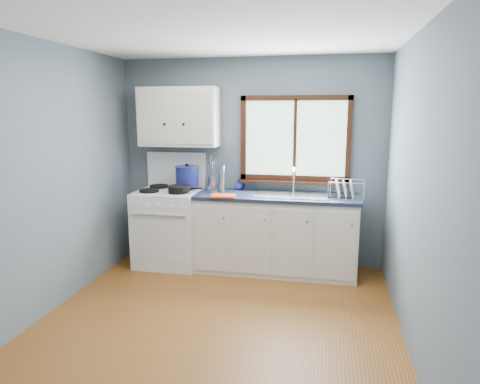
% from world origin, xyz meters
% --- Properties ---
extents(floor, '(3.20, 3.60, 0.02)m').
position_xyz_m(floor, '(0.00, 0.00, -0.01)').
color(floor, brown).
rests_on(floor, ground).
extents(ceiling, '(3.20, 3.60, 0.02)m').
position_xyz_m(ceiling, '(0.00, 0.00, 2.51)').
color(ceiling, white).
rests_on(ceiling, wall_back).
extents(wall_back, '(3.20, 0.02, 2.50)m').
position_xyz_m(wall_back, '(0.00, 1.81, 1.25)').
color(wall_back, slate).
rests_on(wall_back, ground).
extents(wall_front, '(3.20, 0.02, 2.50)m').
position_xyz_m(wall_front, '(0.00, -1.81, 1.25)').
color(wall_front, slate).
rests_on(wall_front, ground).
extents(wall_left, '(0.02, 3.60, 2.50)m').
position_xyz_m(wall_left, '(-1.61, 0.00, 1.25)').
color(wall_left, slate).
rests_on(wall_left, ground).
extents(wall_right, '(0.02, 3.60, 2.50)m').
position_xyz_m(wall_right, '(1.61, 0.00, 1.25)').
color(wall_right, slate).
rests_on(wall_right, ground).
extents(gas_range, '(0.76, 0.69, 1.36)m').
position_xyz_m(gas_range, '(-0.95, 1.47, 0.49)').
color(gas_range, white).
rests_on(gas_range, floor).
extents(base_cabinets, '(1.85, 0.60, 0.88)m').
position_xyz_m(base_cabinets, '(0.36, 1.49, 0.41)').
color(base_cabinets, silver).
rests_on(base_cabinets, floor).
extents(countertop, '(1.89, 0.64, 0.04)m').
position_xyz_m(countertop, '(0.36, 1.49, 0.90)').
color(countertop, black).
rests_on(countertop, base_cabinets).
extents(sink, '(0.84, 0.46, 0.44)m').
position_xyz_m(sink, '(0.54, 1.49, 0.86)').
color(sink, silver).
rests_on(sink, countertop).
extents(window, '(1.36, 0.10, 1.03)m').
position_xyz_m(window, '(0.54, 1.77, 1.48)').
color(window, '#9EC6A8').
rests_on(window, wall_back).
extents(upper_cabinets, '(0.95, 0.35, 0.70)m').
position_xyz_m(upper_cabinets, '(-0.85, 1.63, 1.80)').
color(upper_cabinets, silver).
rests_on(upper_cabinets, wall_back).
extents(skillet, '(0.42, 0.30, 0.05)m').
position_xyz_m(skillet, '(-0.75, 1.33, 0.99)').
color(skillet, black).
rests_on(skillet, gas_range).
extents(stockpot, '(0.32, 0.32, 0.28)m').
position_xyz_m(stockpot, '(-0.75, 1.60, 1.09)').
color(stockpot, navy).
rests_on(stockpot, gas_range).
extents(utensil_crock, '(0.15, 0.15, 0.42)m').
position_xyz_m(utensil_crock, '(-0.45, 1.67, 1.01)').
color(utensil_crock, silver).
rests_on(utensil_crock, countertop).
extents(thermos, '(0.09, 0.09, 0.31)m').
position_xyz_m(thermos, '(-0.31, 1.56, 1.08)').
color(thermos, silver).
rests_on(thermos, countertop).
extents(soap_bottle, '(0.13, 0.13, 0.27)m').
position_xyz_m(soap_bottle, '(-0.15, 1.71, 1.05)').
color(soap_bottle, '#242FB3').
rests_on(soap_bottle, countertop).
extents(dish_towel, '(0.29, 0.22, 0.02)m').
position_xyz_m(dish_towel, '(-0.22, 1.25, 0.93)').
color(dish_towel, '#E44016').
rests_on(dish_towel, countertop).
extents(dish_rack, '(0.43, 0.34, 0.21)m').
position_xyz_m(dish_rack, '(1.13, 1.48, 0.97)').
color(dish_rack, silver).
rests_on(dish_rack, countertop).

